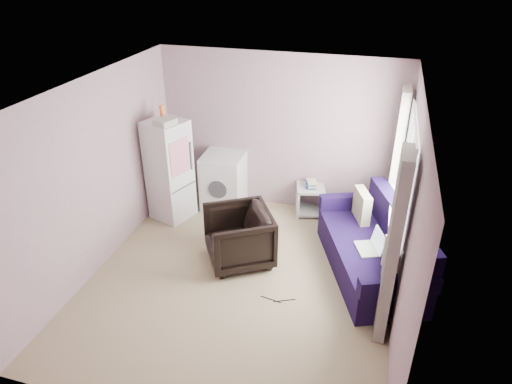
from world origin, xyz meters
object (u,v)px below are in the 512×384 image
at_px(armchair, 239,234).
at_px(sofa, 375,250).
at_px(fridge, 169,170).
at_px(side_table, 310,198).
at_px(washing_machine, 224,180).

xyz_separation_m(armchair, sofa, (1.78, 0.26, -0.09)).
bearing_deg(armchair, fridge, -152.57).
height_order(fridge, side_table, fridge).
height_order(armchair, sofa, sofa).
bearing_deg(washing_machine, fridge, -143.81).
relative_size(armchair, sofa, 0.38).
xyz_separation_m(armchair, side_table, (0.71, 1.52, -0.15)).
xyz_separation_m(armchair, fridge, (-1.38, 0.85, 0.38)).
bearing_deg(side_table, armchair, -115.08).
bearing_deg(armchair, washing_machine, 175.80).
bearing_deg(side_table, washing_machine, -174.45).
xyz_separation_m(fridge, side_table, (2.09, 0.67, -0.53)).
bearing_deg(sofa, fridge, 147.83).
bearing_deg(sofa, armchair, 166.79).
relative_size(fridge, washing_machine, 1.99).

